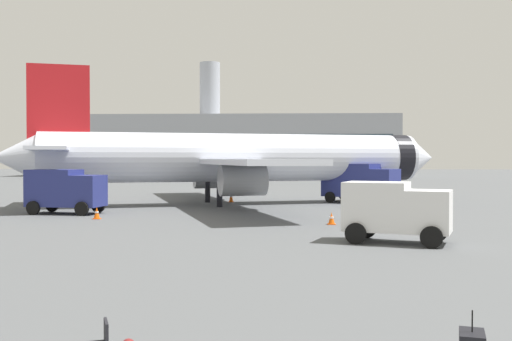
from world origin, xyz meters
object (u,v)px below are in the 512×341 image
at_px(airplane_at_gate, 235,158).
at_px(safety_cone_near, 331,218).
at_px(safety_cone_mid, 97,213).
at_px(safety_cone_outer, 231,197).
at_px(safety_cone_far, 344,196).
at_px(service_truck, 65,189).
at_px(fuel_truck, 359,181).
at_px(cargo_van, 395,209).

xyz_separation_m(airplane_at_gate, safety_cone_near, (6.45, -14.23, -3.33)).
xyz_separation_m(safety_cone_mid, safety_cone_outer, (6.81, 14.08, 0.05)).
bearing_deg(safety_cone_mid, airplane_at_gate, 58.43).
bearing_deg(safety_cone_outer, safety_cone_far, 17.40).
relative_size(service_truck, safety_cone_near, 7.58).
bearing_deg(service_truck, safety_cone_near, -18.16).
bearing_deg(safety_cone_near, safety_cone_far, 82.18).
distance_m(fuel_truck, cargo_van, 23.07).
height_order(safety_cone_near, safety_cone_mid, safety_cone_mid).
xyz_separation_m(safety_cone_far, safety_cone_outer, (-9.63, -3.02, 0.05)).
relative_size(service_truck, safety_cone_outer, 6.20).
bearing_deg(fuel_truck, safety_cone_near, -102.57).
relative_size(cargo_van, safety_cone_outer, 5.90).
height_order(safety_cone_far, safety_cone_outer, safety_cone_outer).
bearing_deg(airplane_at_gate, safety_cone_far, 29.63).
xyz_separation_m(cargo_van, safety_cone_mid, (-15.92, 9.26, -1.09)).
bearing_deg(safety_cone_near, service_truck, 161.84).
xyz_separation_m(airplane_at_gate, service_truck, (-10.45, -8.69, -2.05)).
bearing_deg(service_truck, safety_cone_mid, -45.99).
bearing_deg(safety_cone_near, safety_cone_outer, 113.01).
relative_size(fuel_truck, safety_cone_far, 8.85).
xyz_separation_m(fuel_truck, cargo_van, (-1.44, -23.02, -0.32)).
bearing_deg(safety_cone_outer, airplane_at_gate, -76.66).
distance_m(fuel_truck, safety_cone_near, 16.53).
height_order(airplane_at_gate, cargo_van, airplane_at_gate).
xyz_separation_m(safety_cone_near, safety_cone_mid, (-13.77, 2.31, 0.03)).
xyz_separation_m(service_truck, safety_cone_near, (16.89, -5.54, -1.28)).
height_order(service_truck, cargo_van, service_truck).
xyz_separation_m(safety_cone_mid, safety_cone_far, (16.44, 17.10, -0.00)).
bearing_deg(safety_cone_near, fuel_truck, 77.43).
distance_m(fuel_truck, safety_cone_outer, 10.64).
height_order(service_truck, safety_cone_outer, service_truck).
bearing_deg(cargo_van, safety_cone_near, 107.17).
relative_size(fuel_truck, safety_cone_outer, 7.75).
relative_size(service_truck, cargo_van, 1.05).
height_order(airplane_at_gate, safety_cone_mid, airplane_at_gate).
distance_m(service_truck, safety_cone_outer, 14.76).
relative_size(airplane_at_gate, safety_cone_mid, 48.44).
height_order(airplane_at_gate, safety_cone_outer, airplane_at_gate).
bearing_deg(cargo_van, fuel_truck, 86.43).
relative_size(service_truck, safety_cone_far, 7.08).
distance_m(service_truck, fuel_truck, 23.03).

